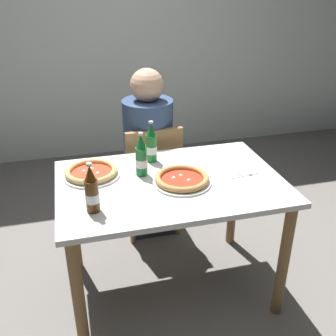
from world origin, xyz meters
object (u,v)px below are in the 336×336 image
Objects in this scene: napkin_with_cutlery at (236,169)px; diner_seated at (149,158)px; beer_bottle_right at (92,191)px; chair_behind_table at (151,174)px; pizza_margherita_near at (91,172)px; pizza_marinara_far at (182,179)px; beer_bottle_left at (141,157)px; beer_bottle_center at (151,145)px; dining_table_main at (170,199)px.

diner_seated is at bearing 121.01° from napkin_with_cutlery.
chair_behind_table is at bearing 61.06° from beer_bottle_right.
beer_bottle_right is at bearing -93.30° from pizza_margherita_near.
pizza_marinara_far reaches higher than napkin_with_cutlery.
chair_behind_table is 0.74m from napkin_with_cutlery.
beer_bottle_left is 0.18m from beer_bottle_center.
beer_bottle_right reaches higher than pizza_marinara_far.
beer_bottle_center is at bearing 107.40° from pizza_marinara_far.
diner_seated is 0.68m from pizza_margherita_near.
diner_seated is 1.00m from beer_bottle_right.
beer_bottle_left is at bearing 141.63° from pizza_marinara_far.
beer_bottle_left is 1.00× the size of beer_bottle_right.
beer_bottle_center is at bearing 152.09° from napkin_with_cutlery.
beer_bottle_left and beer_bottle_right have the same top height.
napkin_with_cutlery is at bearing -58.99° from diner_seated.
pizza_marinara_far is (0.03, -0.65, 0.29)m from chair_behind_table.
chair_behind_table reaches higher than dining_table_main.
chair_behind_table is 3.44× the size of beer_bottle_center.
diner_seated is (-0.00, 0.05, 0.10)m from chair_behind_table.
pizza_margherita_near is 0.81m from napkin_with_cutlery.
beer_bottle_center reaches higher than napkin_with_cutlery.
diner_seated is at bearing 88.34° from dining_table_main.
diner_seated reaches higher than dining_table_main.
diner_seated reaches higher than beer_bottle_right.
napkin_with_cutlery is at bearing -27.91° from beer_bottle_center.
beer_bottle_right is at bearing -164.33° from napkin_with_cutlery.
beer_bottle_right reaches higher than napkin_with_cutlery.
napkin_with_cutlery is at bearing -7.91° from beer_bottle_left.
chair_behind_table is 2.72× the size of pizza_marinara_far.
chair_behind_table is 0.70× the size of diner_seated.
beer_bottle_left reaches higher than pizza_marinara_far.
diner_seated is at bearing 49.78° from pizza_margherita_near.
pizza_marinara_far is at bearing -38.70° from dining_table_main.
beer_bottle_right reaches higher than pizza_margherita_near.
dining_table_main is 0.45m from pizza_margherita_near.
chair_behind_table is at bearing 79.06° from beer_bottle_center.
diner_seated is 0.73m from pizza_marinara_far.
diner_seated is 0.48m from beer_bottle_center.
beer_bottle_right is (-0.45, -0.81, 0.37)m from chair_behind_table.
dining_table_main is at bearing -38.25° from beer_bottle_left.
dining_table_main is at bearing 25.03° from beer_bottle_right.
chair_behind_table is 0.71m from pizza_marinara_far.
beer_bottle_center reaches higher than dining_table_main.
diner_seated reaches higher than beer_bottle_left.
beer_bottle_center is at bearing 76.59° from chair_behind_table.
diner_seated reaches higher than beer_bottle_center.
beer_bottle_left reaches higher than pizza_margherita_near.
beer_bottle_center reaches higher than pizza_marinara_far.
diner_seated is 4.89× the size of beer_bottle_center.
pizza_marinara_far is at bearing 90.16° from chair_behind_table.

